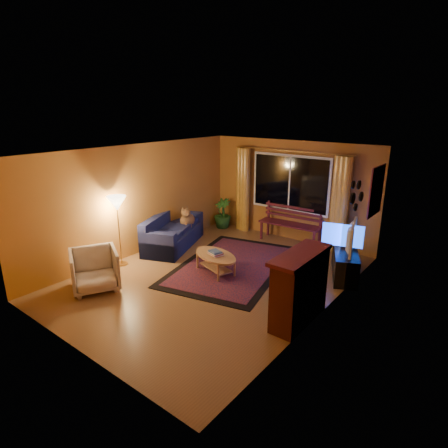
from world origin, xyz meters
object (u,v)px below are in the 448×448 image
Objects in this scene: armchair at (94,268)px; floor_lamp at (119,231)px; sofa at (174,231)px; coffee_table at (216,264)px; bench at (290,233)px; tv_console at (345,263)px.

floor_lamp is (-0.55, 1.00, 0.34)m from armchair.
armchair is 0.56× the size of floor_lamp.
sofa reaches higher than coffee_table.
tv_console is at bearing -33.89° from bench.
tv_console is (2.13, 1.50, 0.07)m from coffee_table.
armchair is at bearing -102.01° from sofa.
armchair is 0.64× the size of tv_console.
bench is at bearing 8.43° from armchair.
coffee_table is at bearing -169.08° from tv_console.
sofa is 1.49× the size of tv_console.
sofa reaches higher than bench.
coffee_table is at bearing -100.93° from bench.
coffee_table is (1.78, -0.56, -0.20)m from sofa.
bench is 2.57m from coffee_table.
armchair reaches higher than bench.
bench is 1.41× the size of coffee_table.
bench is 0.79× the size of sofa.
floor_lamp reaches higher than coffee_table.
bench is at bearing 82.96° from coffee_table.
floor_lamp is at bearing 57.25° from armchair.
floor_lamp is 1.15× the size of tv_console.
tv_console is (3.91, 0.94, -0.12)m from sofa.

